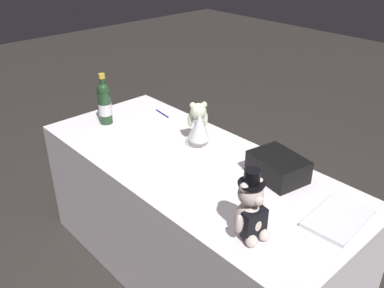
# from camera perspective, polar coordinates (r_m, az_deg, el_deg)

# --- Properties ---
(ground_plane) EXTENTS (12.00, 12.00, 0.00)m
(ground_plane) POSITION_cam_1_polar(r_m,az_deg,el_deg) (2.59, 0.00, -16.54)
(ground_plane) COLOR #2D2826
(reception_table) EXTENTS (1.83, 0.78, 0.74)m
(reception_table) POSITION_cam_1_polar(r_m,az_deg,el_deg) (2.34, 0.00, -10.14)
(reception_table) COLOR white
(reception_table) RESTS_ON ground_plane
(teddy_bear_groom) EXTENTS (0.15, 0.15, 0.30)m
(teddy_bear_groom) POSITION_cam_1_polar(r_m,az_deg,el_deg) (1.61, 8.12, -9.14)
(teddy_bear_groom) COLOR silver
(teddy_bear_groom) RESTS_ON reception_table
(teddy_bear_bride) EXTENTS (0.20, 0.18, 0.24)m
(teddy_bear_bride) POSITION_cam_1_polar(r_m,az_deg,el_deg) (2.25, 0.92, 2.50)
(teddy_bear_bride) COLOR white
(teddy_bear_bride) RESTS_ON reception_table
(champagne_bottle) EXTENTS (0.08, 0.08, 0.31)m
(champagne_bottle) POSITION_cam_1_polar(r_m,az_deg,el_deg) (2.55, -11.96, 5.60)
(champagne_bottle) COLOR #213F23
(champagne_bottle) RESTS_ON reception_table
(signing_pen) EXTENTS (0.15, 0.03, 0.01)m
(signing_pen) POSITION_cam_1_polar(r_m,az_deg,el_deg) (2.67, -4.19, 4.25)
(signing_pen) COLOR navy
(signing_pen) RESTS_ON reception_table
(gift_case_black) EXTENTS (0.29, 0.24, 0.11)m
(gift_case_black) POSITION_cam_1_polar(r_m,az_deg,el_deg) (2.02, 11.75, -3.13)
(gift_case_black) COLOR black
(gift_case_black) RESTS_ON reception_table
(guestbook) EXTENTS (0.21, 0.31, 0.02)m
(guestbook) POSITION_cam_1_polar(r_m,az_deg,el_deg) (1.84, 19.52, -9.62)
(guestbook) COLOR white
(guestbook) RESTS_ON reception_table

